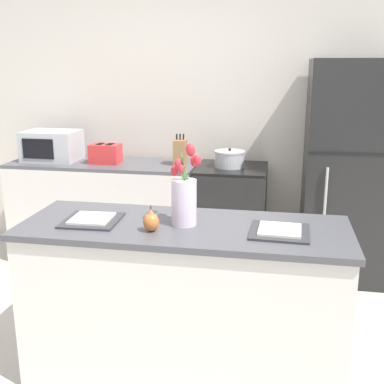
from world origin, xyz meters
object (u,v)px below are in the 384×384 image
object	(u,v)px
refrigerator	(346,172)
pear_figurine	(151,221)
plate_setting_left	(92,220)
toaster	(105,154)
knife_block	(180,152)
flower_vase	(185,196)
cooking_pot	(230,159)
plate_setting_right	(280,231)
stove_range	(231,218)
microwave	(52,146)

from	to	relation	value
refrigerator	pear_figurine	bearing A→B (deg)	-124.74
plate_setting_left	refrigerator	bearing A→B (deg)	46.19
toaster	knife_block	size ratio (longest dim) A/B	1.04
refrigerator	pear_figurine	world-z (taller)	refrigerator
flower_vase	knife_block	xyz separation A→B (m)	(-0.36, 1.60, -0.06)
flower_vase	toaster	xyz separation A→B (m)	(-1.03, 1.55, -0.08)
cooking_pot	plate_setting_right	bearing A→B (deg)	-75.01
knife_block	plate_setting_right	bearing A→B (deg)	-62.14
flower_vase	pear_figurine	xyz separation A→B (m)	(-0.15, -0.14, -0.11)
flower_vase	toaster	world-z (taller)	flower_vase
plate_setting_right	knife_block	distance (m)	1.87
toaster	knife_block	world-z (taller)	knife_block
refrigerator	cooking_pot	distance (m)	0.97
stove_range	plate_setting_right	size ratio (longest dim) A/B	2.90
refrigerator	cooking_pot	size ratio (longest dim) A/B	6.90
knife_block	toaster	bearing A→B (deg)	-175.30
refrigerator	flower_vase	distance (m)	1.91
stove_range	pear_figurine	distance (m)	1.82
pear_figurine	knife_block	bearing A→B (deg)	96.76
plate_setting_left	toaster	size ratio (longest dim) A/B	1.12
pear_figurine	plate_setting_right	xyz separation A→B (m)	(0.67, 0.10, -0.05)
pear_figurine	plate_setting_left	world-z (taller)	pear_figurine
plate_setting_right	toaster	distance (m)	2.22
plate_setting_right	toaster	bearing A→B (deg)	133.98
microwave	stove_range	bearing A→B (deg)	0.02
pear_figurine	microwave	xyz separation A→B (m)	(-1.40, 1.73, 0.07)
stove_range	knife_block	size ratio (longest dim) A/B	3.39
toaster	cooking_pot	xyz separation A→B (m)	(1.10, 0.03, -0.02)
plate_setting_right	toaster	xyz separation A→B (m)	(-1.54, 1.59, 0.07)
plate_setting_left	plate_setting_right	size ratio (longest dim) A/B	1.00
toaster	stove_range	bearing A→B (deg)	1.93
refrigerator	knife_block	xyz separation A→B (m)	(-1.41, 0.02, 0.12)
pear_figurine	cooking_pot	size ratio (longest dim) A/B	0.53
refrigerator	plate_setting_left	size ratio (longest dim) A/B	5.76
flower_vase	toaster	distance (m)	1.86
flower_vase	plate_setting_left	distance (m)	0.54
refrigerator	plate_setting_right	size ratio (longest dim) A/B	5.76
flower_vase	knife_block	world-z (taller)	flower_vase
refrigerator	microwave	bearing A→B (deg)	-179.97
microwave	refrigerator	bearing A→B (deg)	0.03
cooking_pot	microwave	xyz separation A→B (m)	(-1.63, 0.01, 0.06)
stove_range	refrigerator	distance (m)	1.05
plate_setting_right	cooking_pot	size ratio (longest dim) A/B	1.20
pear_figurine	refrigerator	bearing A→B (deg)	55.26
plate_setting_left	cooking_pot	size ratio (longest dim) A/B	1.20
cooking_pot	plate_setting_left	bearing A→B (deg)	-110.17
pear_figurine	cooking_pot	bearing A→B (deg)	82.41
plate_setting_right	stove_range	bearing A→B (deg)	104.31
toaster	plate_setting_right	bearing A→B (deg)	-46.02
flower_vase	plate_setting_left	xyz separation A→B (m)	(-0.52, -0.04, -0.15)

